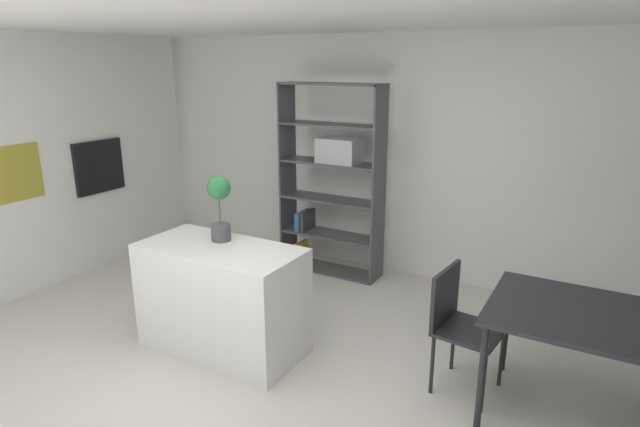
{
  "coord_description": "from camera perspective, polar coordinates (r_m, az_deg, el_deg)",
  "views": [
    {
      "loc": [
        2.04,
        -2.52,
        2.28
      ],
      "look_at": [
        0.0,
        1.04,
        1.09
      ],
      "focal_mm": 29.36,
      "sensor_mm": 36.0,
      "label": 1
    }
  ],
  "objects": [
    {
      "name": "dining_table",
      "position": [
        3.73,
        26.2,
        -10.69
      ],
      "size": [
        1.06,
        0.91,
        0.78
      ],
      "color": "#232328",
      "rests_on": "ground_plane"
    },
    {
      "name": "potted_plant_on_island",
      "position": [
        4.23,
        -10.91,
        1.14
      ],
      "size": [
        0.19,
        0.19,
        0.53
      ],
      "color": "#4C4C51",
      "rests_on": "kitchen_island"
    },
    {
      "name": "dining_chair_island_side",
      "position": [
        3.89,
        14.8,
        -10.94
      ],
      "size": [
        0.47,
        0.48,
        0.89
      ],
      "rotation": [
        0.0,
        0.0,
        1.46
      ],
      "color": "#232328",
      "rests_on": "ground_plane"
    },
    {
      "name": "ceiling_slab",
      "position": [
        3.25,
        -9.89,
        21.71
      ],
      "size": [
        7.34,
        5.55,
        0.06
      ],
      "color": "white",
      "rests_on": "ground_plane"
    },
    {
      "name": "kitchen_island",
      "position": [
        4.34,
        -10.61,
        -9.1
      ],
      "size": [
        1.31,
        0.65,
        0.89
      ],
      "primitive_type": "cube",
      "color": "white",
      "rests_on": "ground_plane"
    },
    {
      "name": "built_in_oven",
      "position": [
        6.34,
        -22.95,
        4.76
      ],
      "size": [
        0.06,
        0.61,
        0.58
      ],
      "color": "black",
      "rests_on": "ground_plane"
    },
    {
      "name": "back_partition",
      "position": [
        5.73,
        8.53,
        6.07
      ],
      "size": [
        7.34,
        0.06,
        2.57
      ],
      "primitive_type": "cube",
      "color": "white",
      "rests_on": "ground_plane"
    },
    {
      "name": "open_bookshelf",
      "position": [
        5.67,
        1.12,
        3.79
      ],
      "size": [
        1.15,
        0.33,
        2.07
      ],
      "color": "#4C4C51",
      "rests_on": "ground_plane"
    },
    {
      "name": "ground_plane",
      "position": [
        3.96,
        -7.98,
        -19.11
      ],
      "size": [
        10.1,
        10.1,
        0.0
      ],
      "primitive_type": "plane",
      "color": "beige"
    }
  ]
}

